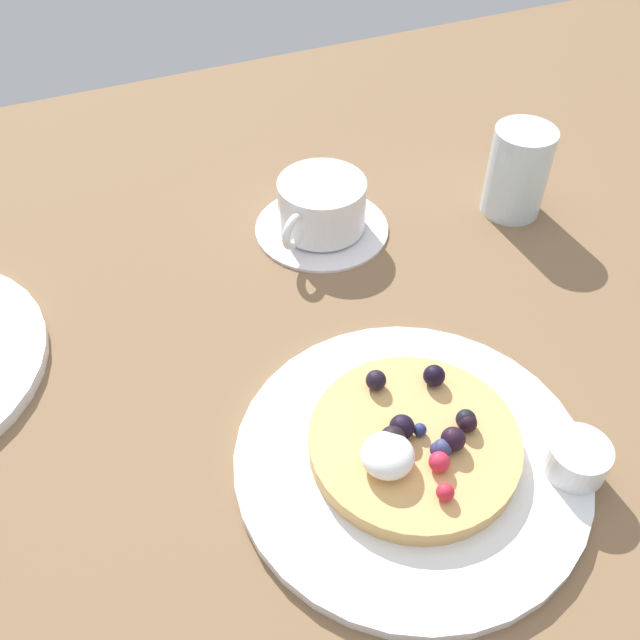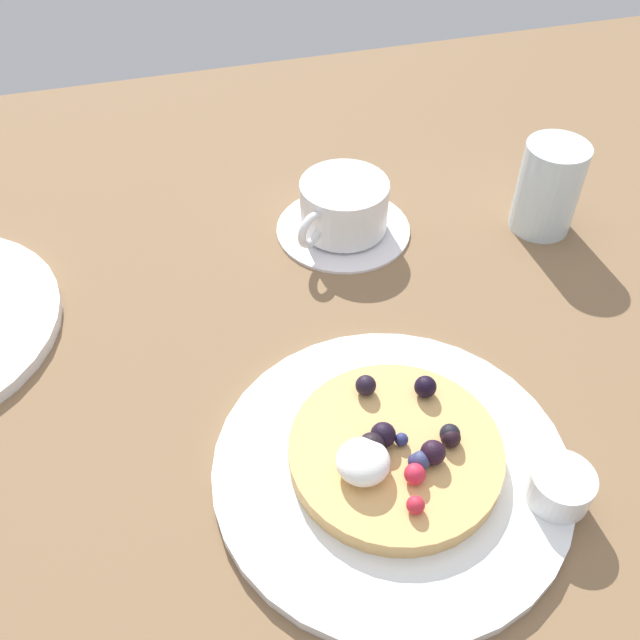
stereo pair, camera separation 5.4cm
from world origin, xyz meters
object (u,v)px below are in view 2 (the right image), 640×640
pancake_plate (391,468)px  water_glass (548,187)px  syrup_ramekin (560,486)px  coffee_saucer (343,228)px  coffee_cup (343,205)px

pancake_plate → water_glass: bearing=44.2°
pancake_plate → syrup_ramekin: syrup_ramekin is taller
coffee_saucer → coffee_cup: bearing=-142.3°
coffee_saucer → coffee_cup: 3.00cm
coffee_cup → syrup_ramekin: bearing=-80.8°
pancake_plate → coffee_cup: coffee_cup is taller
syrup_ramekin → coffee_cup: coffee_cup is taller
syrup_ramekin → coffee_cup: 34.86cm
syrup_ramekin → water_glass: 33.29cm
pancake_plate → coffee_saucer: 29.21cm
pancake_plate → water_glass: water_glass is taller
syrup_ramekin → coffee_saucer: (-5.47, 34.48, -2.11)cm
pancake_plate → syrup_ramekin: 11.99cm
syrup_ramekin → coffee_cup: (-5.58, 34.40, 0.88)cm
coffee_saucer → water_glass: 20.96cm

